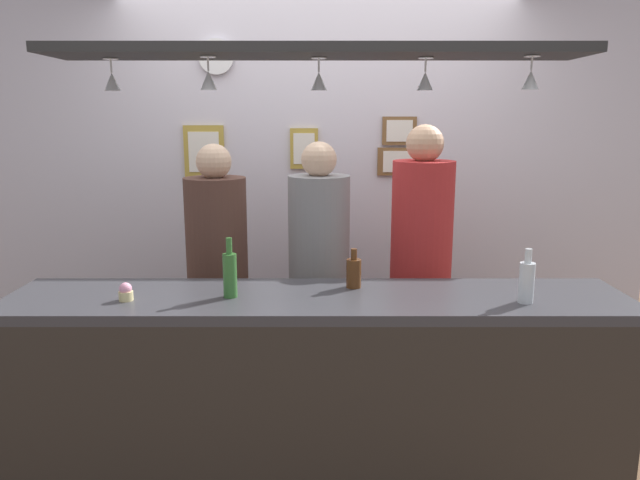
# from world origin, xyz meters

# --- Properties ---
(ground_plane) EXTENTS (8.00, 8.00, 0.00)m
(ground_plane) POSITION_xyz_m (0.00, 0.00, 0.00)
(ground_plane) COLOR brown
(back_wall) EXTENTS (4.40, 0.06, 2.60)m
(back_wall) POSITION_xyz_m (0.00, 1.10, 1.30)
(back_wall) COLOR silver
(back_wall) RESTS_ON ground_plane
(bar_counter) EXTENTS (2.70, 0.55, 1.01)m
(bar_counter) POSITION_xyz_m (0.00, -0.50, 0.68)
(bar_counter) COLOR #38383D
(bar_counter) RESTS_ON ground_plane
(overhead_glass_rack) EXTENTS (2.20, 0.36, 0.04)m
(overhead_glass_rack) POSITION_xyz_m (0.00, -0.30, 2.03)
(overhead_glass_rack) COLOR black
(hanging_wineglass_far_left) EXTENTS (0.07, 0.07, 0.13)m
(hanging_wineglass_far_left) POSITION_xyz_m (-0.87, -0.23, 1.92)
(hanging_wineglass_far_left) COLOR silver
(hanging_wineglass_far_left) RESTS_ON overhead_glass_rack
(hanging_wineglass_left) EXTENTS (0.07, 0.07, 0.13)m
(hanging_wineglass_left) POSITION_xyz_m (-0.44, -0.32, 1.92)
(hanging_wineglass_left) COLOR silver
(hanging_wineglass_left) RESTS_ON overhead_glass_rack
(hanging_wineglass_center_left) EXTENTS (0.07, 0.07, 0.13)m
(hanging_wineglass_center_left) POSITION_xyz_m (0.01, -0.27, 1.92)
(hanging_wineglass_center_left) COLOR silver
(hanging_wineglass_center_left) RESTS_ON overhead_glass_rack
(hanging_wineglass_center) EXTENTS (0.07, 0.07, 0.13)m
(hanging_wineglass_center) POSITION_xyz_m (0.45, -0.28, 1.92)
(hanging_wineglass_center) COLOR silver
(hanging_wineglass_center) RESTS_ON overhead_glass_rack
(hanging_wineglass_center_right) EXTENTS (0.07, 0.07, 0.13)m
(hanging_wineglass_center_right) POSITION_xyz_m (0.86, -0.35, 1.92)
(hanging_wineglass_center_right) COLOR silver
(hanging_wineglass_center_right) RESTS_ON overhead_glass_rack
(person_left_brown_shirt) EXTENTS (0.34, 0.34, 1.63)m
(person_left_brown_shirt) POSITION_xyz_m (-0.56, 0.40, 0.98)
(person_left_brown_shirt) COLOR #2D334C
(person_left_brown_shirt) RESTS_ON ground_plane
(person_middle_grey_shirt) EXTENTS (0.34, 0.34, 1.64)m
(person_middle_grey_shirt) POSITION_xyz_m (0.01, 0.40, 0.99)
(person_middle_grey_shirt) COLOR #2D334C
(person_middle_grey_shirt) RESTS_ON ground_plane
(person_right_red_shirt) EXTENTS (0.34, 0.34, 1.73)m
(person_right_red_shirt) POSITION_xyz_m (0.58, 0.40, 1.05)
(person_right_red_shirt) COLOR #2D334C
(person_right_red_shirt) RESTS_ON ground_plane
(bottle_beer_brown_stubby) EXTENTS (0.07, 0.07, 0.18)m
(bottle_beer_brown_stubby) POSITION_xyz_m (0.16, -0.23, 1.08)
(bottle_beer_brown_stubby) COLOR #512D14
(bottle_beer_brown_stubby) RESTS_ON bar_counter
(bottle_beer_green_import) EXTENTS (0.06, 0.06, 0.26)m
(bottle_beer_green_import) POSITION_xyz_m (-0.37, -0.37, 1.12)
(bottle_beer_green_import) COLOR #336B2D
(bottle_beer_green_import) RESTS_ON bar_counter
(bottle_soda_clear) EXTENTS (0.06, 0.06, 0.23)m
(bottle_soda_clear) POSITION_xyz_m (0.87, -0.45, 1.11)
(bottle_soda_clear) COLOR silver
(bottle_soda_clear) RESTS_ON bar_counter
(cupcake) EXTENTS (0.06, 0.06, 0.08)m
(cupcake) POSITION_xyz_m (-0.81, -0.42, 1.05)
(cupcake) COLOR beige
(cupcake) RESTS_ON bar_counter
(picture_frame_lower_pair) EXTENTS (0.30, 0.02, 0.18)m
(picture_frame_lower_pair) POSITION_xyz_m (0.54, 1.06, 1.49)
(picture_frame_lower_pair) COLOR brown
(picture_frame_lower_pair) RESTS_ON back_wall
(picture_frame_upper_small) EXTENTS (0.22, 0.02, 0.18)m
(picture_frame_upper_small) POSITION_xyz_m (0.52, 1.06, 1.68)
(picture_frame_upper_small) COLOR brown
(picture_frame_upper_small) RESTS_ON back_wall
(picture_frame_caricature) EXTENTS (0.26, 0.02, 0.34)m
(picture_frame_caricature) POSITION_xyz_m (-0.74, 1.06, 1.55)
(picture_frame_caricature) COLOR #B29338
(picture_frame_caricature) RESTS_ON back_wall
(picture_frame_crest) EXTENTS (0.18, 0.02, 0.26)m
(picture_frame_crest) POSITION_xyz_m (-0.09, 1.06, 1.57)
(picture_frame_crest) COLOR #B29338
(picture_frame_crest) RESTS_ON back_wall
(wall_clock) EXTENTS (0.22, 0.03, 0.22)m
(wall_clock) POSITION_xyz_m (-0.64, 1.05, 2.14)
(wall_clock) COLOR white
(wall_clock) RESTS_ON back_wall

